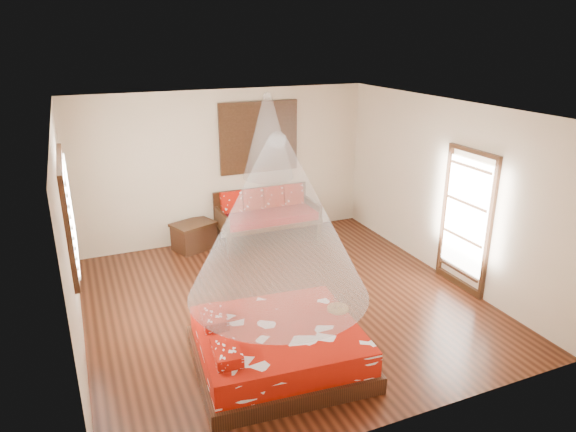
{
  "coord_description": "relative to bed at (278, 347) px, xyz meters",
  "views": [
    {
      "loc": [
        -2.57,
        -6.18,
        3.73
      ],
      "look_at": [
        0.27,
        0.45,
        1.15
      ],
      "focal_mm": 32.0,
      "sensor_mm": 36.0,
      "label": 1
    }
  ],
  "objects": [
    {
      "name": "room",
      "position": [
        0.65,
        1.4,
        1.15
      ],
      "size": [
        5.54,
        5.54,
        2.84
      ],
      "color": "black",
      "rests_on": "ground"
    },
    {
      "name": "bed",
      "position": [
        0.0,
        0.0,
        0.0
      ],
      "size": [
        2.06,
        1.9,
        0.63
      ],
      "rotation": [
        0.0,
        0.0,
        -0.09
      ],
      "color": "black",
      "rests_on": "floor"
    },
    {
      "name": "daybed",
      "position": [
        1.31,
        3.78,
        0.27
      ],
      "size": [
        1.88,
        0.84,
        0.96
      ],
      "color": "black",
      "rests_on": "floor"
    },
    {
      "name": "storage_chest",
      "position": [
        -0.08,
        3.85,
        0.0
      ],
      "size": [
        0.87,
        0.75,
        0.5
      ],
      "rotation": [
        0.0,
        0.0,
        0.36
      ],
      "color": "black",
      "rests_on": "floor"
    },
    {
      "name": "shutter_panel",
      "position": [
        1.31,
        4.11,
        1.65
      ],
      "size": [
        1.52,
        0.06,
        1.32
      ],
      "color": "black",
      "rests_on": "wall_back"
    },
    {
      "name": "window_left",
      "position": [
        -2.05,
        1.6,
        1.45
      ],
      "size": [
        0.1,
        1.74,
        1.34
      ],
      "color": "black",
      "rests_on": "wall_left"
    },
    {
      "name": "glazed_door",
      "position": [
        3.37,
        0.8,
        0.82
      ],
      "size": [
        0.08,
        1.02,
        2.16
      ],
      "color": "black",
      "rests_on": "floor"
    },
    {
      "name": "wine_tray",
      "position": [
        0.85,
        0.1,
        0.31
      ],
      "size": [
        0.27,
        0.27,
        0.21
      ],
      "rotation": [
        0.0,
        0.0,
        -0.08
      ],
      "color": "brown",
      "rests_on": "bed"
    },
    {
      "name": "mosquito_net_main",
      "position": [
        0.01,
        -0.0,
        1.6
      ],
      "size": [
        2.03,
        2.03,
        1.8
      ],
      "primitive_type": "cone",
      "color": "white",
      "rests_on": "ceiling"
    },
    {
      "name": "mosquito_net_daybed",
      "position": [
        1.31,
        3.65,
        1.75
      ],
      "size": [
        0.92,
        0.92,
        1.5
      ],
      "primitive_type": "cone",
      "color": "white",
      "rests_on": "ceiling"
    }
  ]
}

